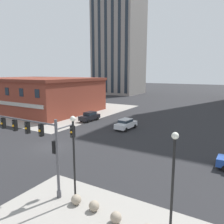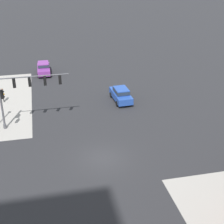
{
  "view_description": "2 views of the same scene",
  "coord_description": "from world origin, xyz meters",
  "px_view_note": "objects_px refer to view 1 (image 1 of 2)",
  "views": [
    {
      "loc": [
        19.36,
        -18.13,
        8.93
      ],
      "look_at": [
        4.67,
        6.87,
        3.67
      ],
      "focal_mm": 35.06,
      "sensor_mm": 36.0,
      "label": 1
    },
    {
      "loc": [
        4.59,
        24.32,
        16.69
      ],
      "look_at": [
        -0.96,
        -0.59,
        4.18
      ],
      "focal_mm": 54.05,
      "sensor_mm": 36.0,
      "label": 2
    }
  ],
  "objects_px": {
    "bollard_sphere_curb_a": "(76,200)",
    "car_cross_eastbound": "(90,116)",
    "bollard_sphere_curb_b": "(94,206)",
    "street_lamp_corner_near": "(74,150)",
    "car_main_southbound_far": "(126,124)",
    "street_lamp_mid_sidewalk": "(173,177)",
    "traffic_signal_main": "(41,140)",
    "bollard_sphere_curb_c": "(116,217)"
  },
  "relations": [
    {
      "from": "car_cross_eastbound",
      "to": "traffic_signal_main",
      "type": "bearing_deg",
      "value": -62.18
    },
    {
      "from": "bollard_sphere_curb_a",
      "to": "bollard_sphere_curb_c",
      "type": "height_order",
      "value": "same"
    },
    {
      "from": "car_cross_eastbound",
      "to": "street_lamp_corner_near",
      "type": "bearing_deg",
      "value": -56.07
    },
    {
      "from": "bollard_sphere_curb_a",
      "to": "traffic_signal_main",
      "type": "bearing_deg",
      "value": 176.74
    },
    {
      "from": "car_cross_eastbound",
      "to": "bollard_sphere_curb_a",
      "type": "bearing_deg",
      "value": -55.85
    },
    {
      "from": "traffic_signal_main",
      "to": "street_lamp_corner_near",
      "type": "xyz_separation_m",
      "value": [
        3.07,
        0.1,
        -0.26
      ]
    },
    {
      "from": "bollard_sphere_curb_b",
      "to": "car_main_southbound_far",
      "type": "relative_size",
      "value": 0.15
    },
    {
      "from": "street_lamp_corner_near",
      "to": "car_cross_eastbound",
      "type": "relative_size",
      "value": 1.36
    },
    {
      "from": "street_lamp_corner_near",
      "to": "car_main_southbound_far",
      "type": "xyz_separation_m",
      "value": [
        -5.89,
        19.48,
        -2.85
      ]
    },
    {
      "from": "bollard_sphere_curb_a",
      "to": "street_lamp_mid_sidewalk",
      "type": "distance_m",
      "value": 7.33
    },
    {
      "from": "bollard_sphere_curb_b",
      "to": "bollard_sphere_curb_c",
      "type": "height_order",
      "value": "same"
    },
    {
      "from": "bollard_sphere_curb_b",
      "to": "street_lamp_mid_sidewalk",
      "type": "bearing_deg",
      "value": -1.66
    },
    {
      "from": "traffic_signal_main",
      "to": "bollard_sphere_curb_a",
      "type": "relative_size",
      "value": 9.97
    },
    {
      "from": "bollard_sphere_curb_c",
      "to": "car_main_southbound_far",
      "type": "relative_size",
      "value": 0.15
    },
    {
      "from": "traffic_signal_main",
      "to": "car_cross_eastbound",
      "type": "height_order",
      "value": "traffic_signal_main"
    },
    {
      "from": "car_main_southbound_far",
      "to": "car_cross_eastbound",
      "type": "height_order",
      "value": "same"
    },
    {
      "from": "street_lamp_mid_sidewalk",
      "to": "car_main_southbound_far",
      "type": "distance_m",
      "value": 23.77
    },
    {
      "from": "street_lamp_mid_sidewalk",
      "to": "car_cross_eastbound",
      "type": "distance_m",
      "value": 30.7
    },
    {
      "from": "bollard_sphere_curb_c",
      "to": "car_cross_eastbound",
      "type": "relative_size",
      "value": 0.16
    },
    {
      "from": "bollard_sphere_curb_b",
      "to": "street_lamp_corner_near",
      "type": "height_order",
      "value": "street_lamp_corner_near"
    },
    {
      "from": "bollard_sphere_curb_a",
      "to": "car_main_southbound_far",
      "type": "relative_size",
      "value": 0.15
    },
    {
      "from": "street_lamp_corner_near",
      "to": "car_cross_eastbound",
      "type": "bearing_deg",
      "value": 123.93
    },
    {
      "from": "car_main_southbound_far",
      "to": "car_cross_eastbound",
      "type": "bearing_deg",
      "value": 166.61
    },
    {
      "from": "bollard_sphere_curb_b",
      "to": "street_lamp_mid_sidewalk",
      "type": "xyz_separation_m",
      "value": [
        5.02,
        -0.15,
        3.4
      ]
    },
    {
      "from": "street_lamp_corner_near",
      "to": "car_main_southbound_far",
      "type": "relative_size",
      "value": 1.35
    },
    {
      "from": "street_lamp_corner_near",
      "to": "bollard_sphere_curb_c",
      "type": "bearing_deg",
      "value": -8.5
    },
    {
      "from": "traffic_signal_main",
      "to": "bollard_sphere_curb_b",
      "type": "height_order",
      "value": "traffic_signal_main"
    },
    {
      "from": "street_lamp_mid_sidewalk",
      "to": "car_main_southbound_far",
      "type": "bearing_deg",
      "value": 122.56
    },
    {
      "from": "bollard_sphere_curb_a",
      "to": "car_main_southbound_far",
      "type": "xyz_separation_m",
      "value": [
        -6.2,
        19.77,
        0.57
      ]
    },
    {
      "from": "bollard_sphere_curb_a",
      "to": "car_cross_eastbound",
      "type": "bearing_deg",
      "value": 124.15
    },
    {
      "from": "car_cross_eastbound",
      "to": "street_lamp_mid_sidewalk",
      "type": "bearing_deg",
      "value": -45.85
    },
    {
      "from": "bollard_sphere_curb_a",
      "to": "bollard_sphere_curb_b",
      "type": "xyz_separation_m",
      "value": [
        1.48,
        0.02,
        0.0
      ]
    },
    {
      "from": "traffic_signal_main",
      "to": "street_lamp_mid_sidewalk",
      "type": "height_order",
      "value": "street_lamp_mid_sidewalk"
    },
    {
      "from": "street_lamp_corner_near",
      "to": "traffic_signal_main",
      "type": "bearing_deg",
      "value": -178.21
    },
    {
      "from": "bollard_sphere_curb_c",
      "to": "street_lamp_corner_near",
      "type": "distance_m",
      "value": 4.99
    },
    {
      "from": "street_lamp_mid_sidewalk",
      "to": "street_lamp_corner_near",
      "type": "bearing_deg",
      "value": 176.55
    },
    {
      "from": "bollard_sphere_curb_b",
      "to": "car_main_southbound_far",
      "type": "bearing_deg",
      "value": 111.25
    },
    {
      "from": "bollard_sphere_curb_b",
      "to": "street_lamp_corner_near",
      "type": "relative_size",
      "value": 0.11
    },
    {
      "from": "bollard_sphere_curb_c",
      "to": "street_lamp_mid_sidewalk",
      "type": "height_order",
      "value": "street_lamp_mid_sidewalk"
    },
    {
      "from": "bollard_sphere_curb_a",
      "to": "car_main_southbound_far",
      "type": "height_order",
      "value": "car_main_southbound_far"
    },
    {
      "from": "street_lamp_corner_near",
      "to": "street_lamp_mid_sidewalk",
      "type": "bearing_deg",
      "value": -3.45
    },
    {
      "from": "car_main_southbound_far",
      "to": "traffic_signal_main",
      "type": "bearing_deg",
      "value": -81.82
    }
  ]
}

